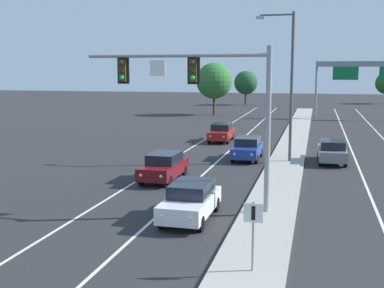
{
  "coord_description": "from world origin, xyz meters",
  "views": [
    {
      "loc": [
        1.93,
        -10.66,
        6.32
      ],
      "look_at": [
        -3.2,
        9.97,
        3.2
      ],
      "focal_mm": 47.22,
      "sensor_mm": 36.0,
      "label": 1
    }
  ],
  "objects_px": {
    "car_oncoming_white": "(191,200)",
    "car_oncoming_red": "(221,132)",
    "car_receding_grey": "(332,151)",
    "street_lamp_median": "(288,78)",
    "tree_far_left_a": "(214,81)",
    "car_oncoming_darkred": "(164,166)",
    "median_sign_post": "(253,226)",
    "tree_far_left_b": "(246,83)",
    "overhead_signal_mast": "(206,92)",
    "car_oncoming_blue": "(247,148)",
    "highway_sign_gantry": "(369,71)"
  },
  "relations": [
    {
      "from": "car_oncoming_blue",
      "to": "car_oncoming_red",
      "type": "bearing_deg",
      "value": 112.29
    },
    {
      "from": "street_lamp_median",
      "to": "car_oncoming_darkred",
      "type": "xyz_separation_m",
      "value": [
        -6.54,
        -7.32,
        -4.97
      ]
    },
    {
      "from": "overhead_signal_mast",
      "to": "car_oncoming_white",
      "type": "distance_m",
      "value": 4.79
    },
    {
      "from": "tree_far_left_b",
      "to": "car_oncoming_red",
      "type": "bearing_deg",
      "value": -84.61
    },
    {
      "from": "street_lamp_median",
      "to": "car_oncoming_red",
      "type": "height_order",
      "value": "street_lamp_median"
    },
    {
      "from": "highway_sign_gantry",
      "to": "tree_far_left_b",
      "type": "bearing_deg",
      "value": 129.59
    },
    {
      "from": "tree_far_left_b",
      "to": "highway_sign_gantry",
      "type": "bearing_deg",
      "value": -50.41
    },
    {
      "from": "highway_sign_gantry",
      "to": "car_receding_grey",
      "type": "bearing_deg",
      "value": -98.8
    },
    {
      "from": "car_receding_grey",
      "to": "highway_sign_gantry",
      "type": "bearing_deg",
      "value": 81.2
    },
    {
      "from": "car_oncoming_white",
      "to": "street_lamp_median",
      "type": "bearing_deg",
      "value": 77.62
    },
    {
      "from": "car_oncoming_red",
      "to": "median_sign_post",
      "type": "bearing_deg",
      "value": -77.45
    },
    {
      "from": "street_lamp_median",
      "to": "tree_far_left_a",
      "type": "distance_m",
      "value": 37.63
    },
    {
      "from": "median_sign_post",
      "to": "car_oncoming_darkred",
      "type": "distance_m",
      "value": 14.13
    },
    {
      "from": "car_oncoming_blue",
      "to": "street_lamp_median",
      "type": "bearing_deg",
      "value": -14.66
    },
    {
      "from": "car_oncoming_darkred",
      "to": "car_receding_grey",
      "type": "bearing_deg",
      "value": 40.25
    },
    {
      "from": "car_receding_grey",
      "to": "median_sign_post",
      "type": "bearing_deg",
      "value": -97.94
    },
    {
      "from": "tree_far_left_a",
      "to": "median_sign_post",
      "type": "bearing_deg",
      "value": -77.3
    },
    {
      "from": "median_sign_post",
      "to": "overhead_signal_mast",
      "type": "bearing_deg",
      "value": 113.62
    },
    {
      "from": "car_receding_grey",
      "to": "tree_far_left_a",
      "type": "relative_size",
      "value": 0.61
    },
    {
      "from": "street_lamp_median",
      "to": "car_receding_grey",
      "type": "height_order",
      "value": "street_lamp_median"
    },
    {
      "from": "overhead_signal_mast",
      "to": "tree_far_left_b",
      "type": "distance_m",
      "value": 70.72
    },
    {
      "from": "car_oncoming_white",
      "to": "car_oncoming_red",
      "type": "height_order",
      "value": "same"
    },
    {
      "from": "car_oncoming_white",
      "to": "tree_far_left_b",
      "type": "relative_size",
      "value": 0.73
    },
    {
      "from": "car_oncoming_darkred",
      "to": "tree_far_left_a",
      "type": "height_order",
      "value": "tree_far_left_a"
    },
    {
      "from": "car_receding_grey",
      "to": "tree_far_left_a",
      "type": "distance_m",
      "value": 38.21
    },
    {
      "from": "median_sign_post",
      "to": "tree_far_left_b",
      "type": "xyz_separation_m",
      "value": [
        -10.99,
        77.03,
        2.44
      ]
    },
    {
      "from": "median_sign_post",
      "to": "car_oncoming_red",
      "type": "xyz_separation_m",
      "value": [
        -6.46,
        29.03,
        -0.77
      ]
    },
    {
      "from": "street_lamp_median",
      "to": "car_receding_grey",
      "type": "xyz_separation_m",
      "value": [
        3.03,
        0.77,
        -4.97
      ]
    },
    {
      "from": "median_sign_post",
      "to": "car_oncoming_red",
      "type": "distance_m",
      "value": 29.75
    },
    {
      "from": "overhead_signal_mast",
      "to": "highway_sign_gantry",
      "type": "bearing_deg",
      "value": 76.87
    },
    {
      "from": "median_sign_post",
      "to": "street_lamp_median",
      "type": "xyz_separation_m",
      "value": [
        -0.16,
        19.74,
        4.21
      ]
    },
    {
      "from": "overhead_signal_mast",
      "to": "tree_far_left_b",
      "type": "relative_size",
      "value": 1.36
    },
    {
      "from": "car_oncoming_white",
      "to": "highway_sign_gantry",
      "type": "bearing_deg",
      "value": 76.85
    },
    {
      "from": "car_oncoming_darkred",
      "to": "street_lamp_median",
      "type": "bearing_deg",
      "value": 48.25
    },
    {
      "from": "car_oncoming_red",
      "to": "car_receding_grey",
      "type": "xyz_separation_m",
      "value": [
        9.32,
        -8.52,
        0.0
      ]
    },
    {
      "from": "median_sign_post",
      "to": "street_lamp_median",
      "type": "height_order",
      "value": "street_lamp_median"
    },
    {
      "from": "overhead_signal_mast",
      "to": "tree_far_left_a",
      "type": "distance_m",
      "value": 49.43
    },
    {
      "from": "car_oncoming_blue",
      "to": "car_oncoming_red",
      "type": "xyz_separation_m",
      "value": [
        -3.51,
        8.56,
        0.0
      ]
    },
    {
      "from": "street_lamp_median",
      "to": "tree_far_left_b",
      "type": "distance_m",
      "value": 58.33
    },
    {
      "from": "car_oncoming_red",
      "to": "street_lamp_median",
      "type": "bearing_deg",
      "value": -55.87
    },
    {
      "from": "highway_sign_gantry",
      "to": "tree_far_left_a",
      "type": "relative_size",
      "value": 1.8
    },
    {
      "from": "median_sign_post",
      "to": "car_oncoming_white",
      "type": "distance_m",
      "value": 6.34
    },
    {
      "from": "overhead_signal_mast",
      "to": "median_sign_post",
      "type": "bearing_deg",
      "value": -66.38
    },
    {
      "from": "car_oncoming_white",
      "to": "tree_far_left_b",
      "type": "height_order",
      "value": "tree_far_left_b"
    },
    {
      "from": "car_oncoming_darkred",
      "to": "car_oncoming_red",
      "type": "xyz_separation_m",
      "value": [
        0.24,
        16.61,
        0.0
      ]
    },
    {
      "from": "car_oncoming_darkred",
      "to": "median_sign_post",
      "type": "bearing_deg",
      "value": -61.65
    },
    {
      "from": "car_oncoming_red",
      "to": "car_receding_grey",
      "type": "distance_m",
      "value": 12.63
    },
    {
      "from": "street_lamp_median",
      "to": "tree_far_left_a",
      "type": "bearing_deg",
      "value": 109.07
    },
    {
      "from": "median_sign_post",
      "to": "car_receding_grey",
      "type": "relative_size",
      "value": 0.49
    },
    {
      "from": "median_sign_post",
      "to": "car_oncoming_blue",
      "type": "xyz_separation_m",
      "value": [
        -2.95,
        20.47,
        -0.77
      ]
    }
  ]
}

